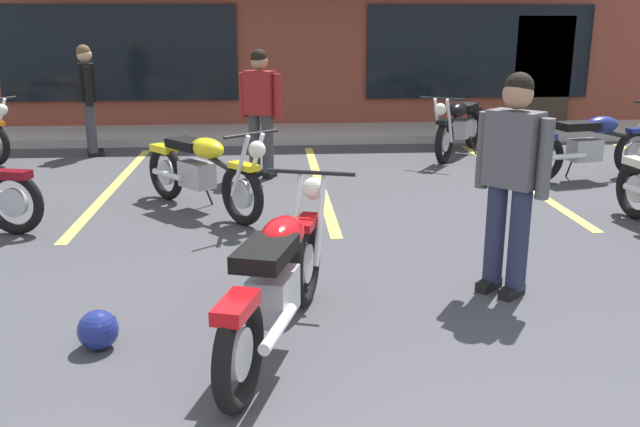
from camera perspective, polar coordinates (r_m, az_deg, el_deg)
ground_plane at (r=5.46m, az=2.65°, el=-6.02°), size 80.00×80.00×0.00m
sidewalk_kerb at (r=12.40m, az=-1.29°, el=6.77°), size 22.00×1.80×0.14m
brick_storefront_building at (r=16.04m, az=-2.05°, el=15.44°), size 16.60×7.19×3.82m
painted_stall_lines at (r=8.89m, az=-0.08°, el=2.67°), size 10.54×4.80×0.01m
motorcycle_foreground_classic at (r=4.32m, az=-3.50°, el=-5.48°), size 0.94×2.05×0.98m
motorcycle_black_cruiser at (r=9.61m, az=21.74°, el=5.34°), size 2.08×0.86×0.98m
motorcycle_silver_naked at (r=7.50m, az=-9.82°, el=3.56°), size 1.54×1.75×0.98m
motorcycle_orange_scrambler at (r=10.80m, az=11.55°, el=7.19°), size 1.38×1.85×0.98m
person_in_black_shirt at (r=5.25m, az=15.70°, el=3.38°), size 0.47×0.52×1.68m
person_in_shorts_foreground at (r=11.08m, az=-18.79°, el=9.45°), size 0.36×0.60×1.68m
person_by_back_row at (r=9.01m, az=-5.00°, el=8.92°), size 0.57×0.40×1.68m
helmet_on_pavement at (r=4.64m, az=-18.01°, el=-9.21°), size 0.26×0.26×0.26m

